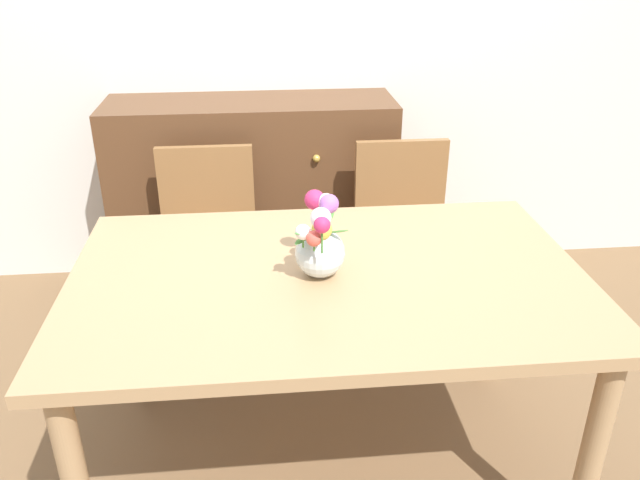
# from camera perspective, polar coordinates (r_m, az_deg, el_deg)

# --- Properties ---
(ground_plane) EXTENTS (12.00, 12.00, 0.00)m
(ground_plane) POSITION_cam_1_polar(r_m,az_deg,el_deg) (2.45, 0.63, -19.09)
(ground_plane) COLOR brown
(back_wall) EXTENTS (7.00, 0.10, 2.80)m
(back_wall) POSITION_cam_1_polar(r_m,az_deg,el_deg) (3.34, -2.38, 20.20)
(back_wall) COLOR silver
(back_wall) RESTS_ON ground_plane
(dining_table) EXTENTS (1.60, 1.02, 0.78)m
(dining_table) POSITION_cam_1_polar(r_m,az_deg,el_deg) (2.02, 0.72, -5.20)
(dining_table) COLOR tan
(dining_table) RESTS_ON ground_plane
(chair_left) EXTENTS (0.42, 0.42, 0.90)m
(chair_left) POSITION_cam_1_polar(r_m,az_deg,el_deg) (2.85, -9.98, 0.34)
(chair_left) COLOR olive
(chair_left) RESTS_ON ground_plane
(chair_right) EXTENTS (0.42, 0.42, 0.90)m
(chair_right) POSITION_cam_1_polar(r_m,az_deg,el_deg) (2.91, 7.48, 1.07)
(chair_right) COLOR olive
(chair_right) RESTS_ON ground_plane
(dresser) EXTENTS (1.40, 0.47, 1.00)m
(dresser) POSITION_cam_1_polar(r_m,az_deg,el_deg) (3.29, -5.91, 3.79)
(dresser) COLOR brown
(dresser) RESTS_ON ground_plane
(flower_vase) EXTENTS (0.18, 0.26, 0.27)m
(flower_vase) POSITION_cam_1_polar(r_m,az_deg,el_deg) (1.91, 0.00, -0.18)
(flower_vase) COLOR silver
(flower_vase) RESTS_ON dining_table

